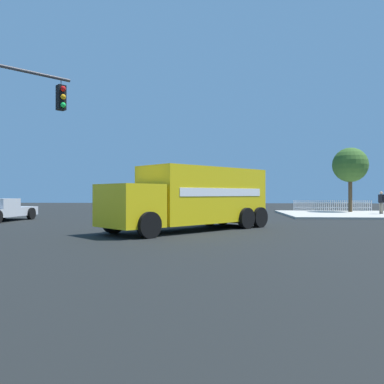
{
  "coord_description": "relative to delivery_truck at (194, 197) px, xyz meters",
  "views": [
    {
      "loc": [
        -1.85,
        18.9,
        1.66
      ],
      "look_at": [
        -0.44,
        1.41,
        1.75
      ],
      "focal_mm": 35.8,
      "sensor_mm": 36.0,
      "label": 1
    }
  ],
  "objects": [
    {
      "name": "ground_plane",
      "position": [
        0.54,
        -1.36,
        -1.5
      ],
      "size": [
        100.0,
        100.0,
        0.0
      ],
      "primitive_type": "plane",
      "color": "black"
    },
    {
      "name": "sidewalk_corner_near",
      "position": [
        -11.22,
        -13.13,
        -1.43
      ],
      "size": [
        10.27,
        10.27,
        0.14
      ],
      "primitive_type": "cube",
      "color": "#B2ADA0",
      "rests_on": "ground"
    },
    {
      "name": "delivery_truck",
      "position": [
        0.0,
        0.0,
        0.0
      ],
      "size": [
        7.48,
        7.91,
        2.87
      ],
      "color": "yellow",
      "rests_on": "ground"
    },
    {
      "name": "pickup_silver",
      "position": [
        12.23,
        -4.69,
        -0.78
      ],
      "size": [
        2.51,
        5.31,
        1.38
      ],
      "color": "#B7BABF",
      "rests_on": "ground"
    },
    {
      "name": "pedestrian_near_corner",
      "position": [
        -13.35,
        -12.62,
        -0.39
      ],
      "size": [
        0.36,
        0.47,
        1.71
      ],
      "color": "gray",
      "rests_on": "sidewalk_corner_near"
    },
    {
      "name": "picket_fence_run",
      "position": [
        -11.22,
        -18.02,
        -0.88
      ],
      "size": [
        6.94,
        0.05,
        0.95
      ],
      "color": "silver",
      "rests_on": "sidewalk_corner_near"
    },
    {
      "name": "shade_tree_near",
      "position": [
        -12.11,
        -15.87,
        2.59
      ],
      "size": [
        2.93,
        2.93,
        5.45
      ],
      "color": "brown",
      "rests_on": "sidewalk_corner_near"
    }
  ]
}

